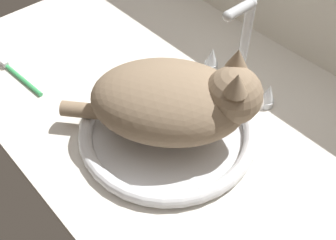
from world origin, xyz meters
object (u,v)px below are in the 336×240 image
faucet (240,58)px  toothbrush (19,76)px  sink_basin (168,129)px  cat (180,101)px

faucet → toothbrush: (-35.91, -35.68, -7.94)cm
sink_basin → toothbrush: size_ratio=2.19×
faucet → toothbrush: faucet is taller
toothbrush → faucet: bearing=44.8°
faucet → sink_basin: bearing=-90.0°
faucet → toothbrush: 51.24cm
faucet → toothbrush: bearing=-135.2°
faucet → cat: size_ratio=0.64×
sink_basin → faucet: size_ratio=1.61×
cat → toothbrush: cat is taller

